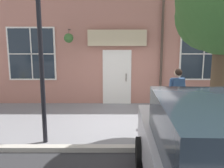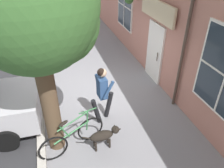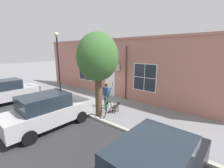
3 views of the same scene
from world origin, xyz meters
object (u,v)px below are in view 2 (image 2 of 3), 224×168
(pedestrian_walking, at_px, (102,90))
(leaning_bicycle, at_px, (73,137))
(street_tree_by_curb, at_px, (37,10))
(dog_on_leash, at_px, (104,135))
(fire_hydrant, at_px, (43,34))

(pedestrian_walking, xyz_separation_m, leaning_bicycle, (0.98, 0.82, -0.64))
(leaning_bicycle, bearing_deg, street_tree_by_curb, -41.53)
(dog_on_leash, bearing_deg, leaning_bicycle, -13.86)
(dog_on_leash, distance_m, street_tree_by_curb, 3.18)
(leaning_bicycle, xyz_separation_m, fire_hydrant, (0.46, -7.56, 0.02))
(street_tree_by_curb, distance_m, leaning_bicycle, 3.01)
(fire_hydrant, bearing_deg, leaning_bicycle, 93.48)
(dog_on_leash, bearing_deg, fire_hydrant, -81.15)
(pedestrian_walking, xyz_separation_m, fire_hydrant, (1.44, -6.73, -0.62))
(leaning_bicycle, bearing_deg, dog_on_leash, 166.14)
(pedestrian_walking, xyz_separation_m, street_tree_by_curb, (1.27, 0.56, 2.34))
(dog_on_leash, height_order, leaning_bicycle, leaning_bicycle)
(leaning_bicycle, height_order, fire_hydrant, leaning_bicycle)
(leaning_bicycle, bearing_deg, fire_hydrant, -86.52)
(dog_on_leash, distance_m, fire_hydrant, 7.83)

